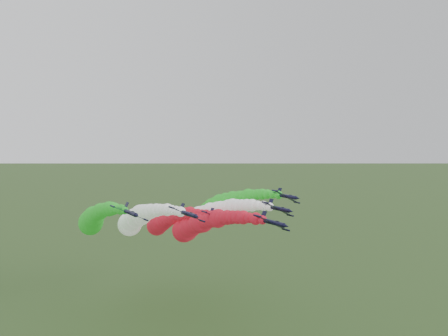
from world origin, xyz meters
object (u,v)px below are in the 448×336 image
at_px(jet_outer_left, 94,218).
at_px(jet_outer_right, 222,204).
at_px(jet_trail, 166,221).
at_px(jet_inner_left, 138,218).
at_px(jet_inner_right, 208,215).
at_px(jet_lead, 197,225).

xyz_separation_m(jet_outer_left, jet_outer_right, (42.76, -5.67, 1.73)).
bearing_deg(jet_trail, jet_outer_right, -24.55).
xyz_separation_m(jet_inner_left, jet_inner_right, (21.80, -4.99, -0.20)).
bearing_deg(jet_outer_left, jet_outer_right, -7.56).
height_order(jet_outer_left, jet_outer_right, jet_outer_right).
distance_m(jet_lead, jet_inner_left, 19.11).
height_order(jet_lead, jet_outer_right, jet_outer_right).
distance_m(jet_inner_left, jet_outer_left, 13.71).
bearing_deg(jet_trail, jet_outer_left, -174.54).
xyz_separation_m(jet_inner_left, jet_outer_right, (31.99, 2.81, 1.49)).
relative_size(jet_inner_right, jet_outer_right, 1.01).
bearing_deg(jet_outer_right, jet_inner_left, -174.98).
relative_size(jet_lead, jet_inner_right, 1.00).
bearing_deg(jet_outer_left, jet_trail, 5.46).
distance_m(jet_lead, jet_outer_left, 32.69).
relative_size(jet_inner_left, jet_trail, 1.00).
height_order(jet_lead, jet_trail, jet_lead).
relative_size(jet_outer_left, jet_outer_right, 1.01).
height_order(jet_inner_left, jet_inner_right, jet_inner_right).
distance_m(jet_inner_left, jet_trail, 18.40).
bearing_deg(jet_inner_left, jet_inner_right, -12.89).
xyz_separation_m(jet_lead, jet_outer_left, (-23.52, 22.68, 0.82)).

